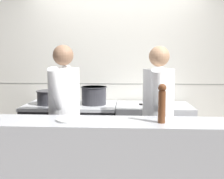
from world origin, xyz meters
TOP-DOWN VIEW (x-y plane):
  - wall_back_tiled at (0.00, 1.30)m, footprint 8.00×0.06m
  - oven_range at (-0.61, 0.90)m, footprint 1.22×0.71m
  - prep_counter at (0.50, 0.90)m, footprint 0.98×0.65m
  - pass_counter at (-0.11, -0.29)m, footprint 2.69×0.45m
  - stock_pot at (-0.88, 0.87)m, footprint 0.36×0.36m
  - sauce_pot at (-0.29, 0.90)m, footprint 0.35×0.35m
  - chefs_knife at (0.46, 0.81)m, footprint 0.37×0.21m
  - plated_dish_main at (-0.35, -0.28)m, footprint 0.26×0.26m
  - pepper_mill at (0.45, -0.32)m, footprint 0.07×0.07m
  - chef_head_cook at (-0.53, 0.23)m, footprint 0.37×0.73m
  - chef_sous at (0.49, 0.27)m, footprint 0.39×0.72m

SIDE VIEW (x-z plane):
  - prep_counter at x=0.50m, z-range 0.00..0.91m
  - oven_range at x=-0.61m, z-range 0.00..0.91m
  - pass_counter at x=-0.11m, z-range 0.00..0.97m
  - chefs_knife at x=0.46m, z-range 0.90..0.92m
  - chef_sous at x=0.49m, z-range 0.09..1.75m
  - chef_head_cook at x=-0.53m, z-range 0.09..1.76m
  - plated_dish_main at x=-0.35m, z-range 0.97..0.99m
  - stock_pot at x=-0.88m, z-range 0.91..1.10m
  - sauce_pot at x=-0.29m, z-range 0.91..1.15m
  - pepper_mill at x=0.45m, z-range 0.98..1.32m
  - wall_back_tiled at x=0.00m, z-range 0.00..2.60m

